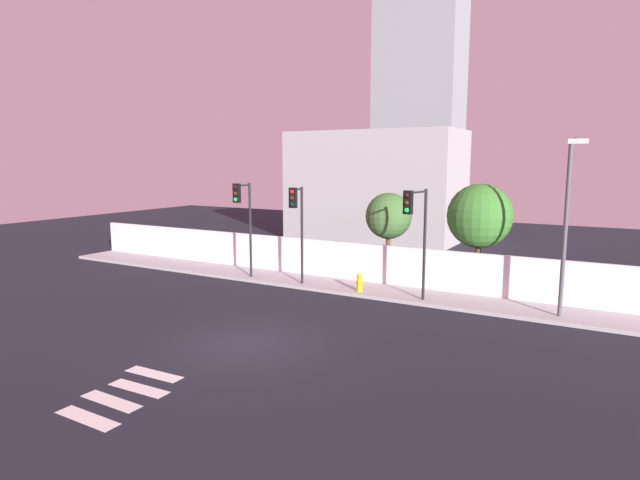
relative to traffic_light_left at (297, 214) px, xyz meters
The scene contains 13 objects.
ground_plane 8.21m from the traffic_light_left, 71.08° to the right, with size 80.00×80.00×0.00m, color black.
sidewalk 4.30m from the traffic_light_left, 25.57° to the left, with size 36.00×2.40×0.15m, color #A2A2A2.
perimeter_wall 4.19m from the traffic_light_left, 45.36° to the left, with size 36.00×0.18×1.80m, color silver.
crosswalk_marking 12.25m from the traffic_light_left, 79.69° to the right, with size 2.41×3.04×0.01m.
traffic_light_left is the anchor object (origin of this frame).
traffic_light_center 3.01m from the traffic_light_left, behind, with size 0.35×1.29×4.64m.
traffic_light_right 5.73m from the traffic_light_left, ahead, with size 0.42×1.83×4.57m.
street_lamp_curbside 11.05m from the traffic_light_left, ahead, with size 0.74×2.32×6.43m.
fire_hydrant 4.13m from the traffic_light_left, ahead, with size 0.44×0.26×0.81m.
roadside_tree_leftmost 4.52m from the traffic_light_left, 46.99° to the left, with size 2.21×2.21×4.35m.
roadside_tree_midleft 8.05m from the traffic_light_left, 24.24° to the left, with size 2.82×2.82×4.86m.
low_building_distant 16.81m from the traffic_light_left, 101.73° to the left, with size 12.60×6.00×8.03m, color #A4A4A4.
tower_on_skyline 31.60m from the traffic_light_left, 98.67° to the left, with size 7.69×5.00×32.99m, color gray.
Camera 1 is at (10.15, -12.96, 5.79)m, focal length 29.52 mm.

